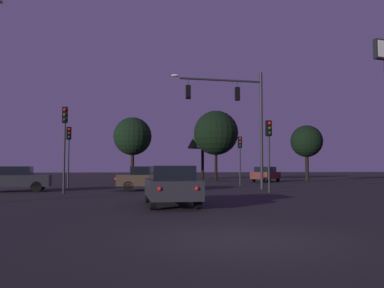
{
  "coord_description": "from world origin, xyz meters",
  "views": [
    {
      "loc": [
        -2.32,
        -7.85,
        1.46
      ],
      "look_at": [
        1.58,
        16.16,
        2.9
      ],
      "focal_mm": 36.97,
      "sensor_mm": 36.0,
      "label": 1
    }
  ],
  "objects_px": {
    "car_nearside_lane": "(171,185)",
    "traffic_light_far_side": "(65,133)",
    "car_far_lane": "(266,174)",
    "tree_center_horizon": "(203,134)",
    "tree_behind_sign": "(307,141)",
    "traffic_light_median": "(69,145)",
    "traffic_light_corner_left": "(240,151)",
    "tree_left_far": "(133,136)",
    "car_crossing_right": "(151,178)",
    "tree_right_cluster": "(216,133)",
    "car_crossing_left": "(14,179)",
    "traffic_signal_mast_arm": "(238,109)",
    "traffic_light_corner_right": "(269,141)"
  },
  "relations": [
    {
      "from": "car_nearside_lane",
      "to": "traffic_light_far_side",
      "type": "bearing_deg",
      "value": 123.5
    },
    {
      "from": "car_nearside_lane",
      "to": "car_far_lane",
      "type": "bearing_deg",
      "value": 62.2
    },
    {
      "from": "car_far_lane",
      "to": "tree_center_horizon",
      "type": "bearing_deg",
      "value": 114.17
    },
    {
      "from": "tree_behind_sign",
      "to": "traffic_light_median",
      "type": "bearing_deg",
      "value": -154.94
    },
    {
      "from": "tree_behind_sign",
      "to": "tree_center_horizon",
      "type": "relative_size",
      "value": 0.81
    },
    {
      "from": "traffic_light_corner_left",
      "to": "tree_left_far",
      "type": "bearing_deg",
      "value": 124.8
    },
    {
      "from": "traffic_light_median",
      "to": "car_crossing_right",
      "type": "distance_m",
      "value": 7.24
    },
    {
      "from": "car_crossing_right",
      "to": "car_far_lane",
      "type": "xyz_separation_m",
      "value": [
        12.24,
        12.95,
        -0.0
      ]
    },
    {
      "from": "tree_right_cluster",
      "to": "car_far_lane",
      "type": "bearing_deg",
      "value": -45.57
    },
    {
      "from": "traffic_light_median",
      "to": "car_crossing_left",
      "type": "bearing_deg",
      "value": -124.09
    },
    {
      "from": "car_far_lane",
      "to": "tree_right_cluster",
      "type": "xyz_separation_m",
      "value": [
        -4.14,
        4.22,
        4.44
      ]
    },
    {
      "from": "traffic_signal_mast_arm",
      "to": "tree_right_cluster",
      "type": "bearing_deg",
      "value": 82.26
    },
    {
      "from": "car_far_lane",
      "to": "car_nearside_lane",
      "type": "bearing_deg",
      "value": -117.8
    },
    {
      "from": "tree_right_cluster",
      "to": "car_nearside_lane",
      "type": "bearing_deg",
      "value": -106.25
    },
    {
      "from": "traffic_light_corner_right",
      "to": "traffic_light_corner_left",
      "type": "bearing_deg",
      "value": 84.59
    },
    {
      "from": "traffic_light_corner_left",
      "to": "tree_behind_sign",
      "type": "xyz_separation_m",
      "value": [
        10.09,
        9.26,
        1.45
      ]
    },
    {
      "from": "traffic_light_corner_left",
      "to": "tree_right_cluster",
      "type": "bearing_deg",
      "value": 86.77
    },
    {
      "from": "traffic_light_corner_right",
      "to": "car_crossing_right",
      "type": "xyz_separation_m",
      "value": [
        -6.6,
        3.28,
        -2.17
      ]
    },
    {
      "from": "car_far_lane",
      "to": "tree_left_far",
      "type": "bearing_deg",
      "value": 160.48
    },
    {
      "from": "traffic_light_corner_left",
      "to": "tree_center_horizon",
      "type": "relative_size",
      "value": 0.53
    },
    {
      "from": "traffic_light_corner_left",
      "to": "traffic_light_median",
      "type": "bearing_deg",
      "value": -173.24
    },
    {
      "from": "traffic_light_corner_right",
      "to": "car_far_lane",
      "type": "xyz_separation_m",
      "value": [
        5.63,
        16.23,
        -2.17
      ]
    },
    {
      "from": "traffic_light_corner_left",
      "to": "traffic_light_corner_right",
      "type": "height_order",
      "value": "traffic_light_corner_right"
    },
    {
      "from": "traffic_signal_mast_arm",
      "to": "traffic_light_corner_left",
      "type": "xyz_separation_m",
      "value": [
        1.63,
        5.21,
        -2.54
      ]
    },
    {
      "from": "car_nearside_lane",
      "to": "traffic_light_corner_left",
      "type": "bearing_deg",
      "value": 64.88
    },
    {
      "from": "car_far_lane",
      "to": "traffic_light_corner_left",
      "type": "bearing_deg",
      "value": -122.96
    },
    {
      "from": "traffic_signal_mast_arm",
      "to": "car_nearside_lane",
      "type": "relative_size",
      "value": 1.75
    },
    {
      "from": "car_crossing_left",
      "to": "car_crossing_right",
      "type": "distance_m",
      "value": 8.18
    },
    {
      "from": "car_nearside_lane",
      "to": "traffic_light_corner_right",
      "type": "bearing_deg",
      "value": 45.77
    },
    {
      "from": "traffic_light_far_side",
      "to": "tree_center_horizon",
      "type": "height_order",
      "value": "tree_center_horizon"
    },
    {
      "from": "traffic_light_median",
      "to": "traffic_signal_mast_arm",
      "type": "bearing_deg",
      "value": -17.87
    },
    {
      "from": "traffic_signal_mast_arm",
      "to": "traffic_light_corner_right",
      "type": "height_order",
      "value": "traffic_signal_mast_arm"
    },
    {
      "from": "traffic_light_median",
      "to": "car_crossing_right",
      "type": "xyz_separation_m",
      "value": [
        5.58,
        -4.02,
        -2.27
      ]
    },
    {
      "from": "traffic_light_corner_left",
      "to": "traffic_light_corner_right",
      "type": "bearing_deg",
      "value": -95.41
    },
    {
      "from": "traffic_light_corner_left",
      "to": "traffic_signal_mast_arm",
      "type": "bearing_deg",
      "value": -107.37
    },
    {
      "from": "car_crossing_right",
      "to": "traffic_light_corner_left",
      "type": "bearing_deg",
      "value": 36.76
    },
    {
      "from": "traffic_light_far_side",
      "to": "car_nearside_lane",
      "type": "xyz_separation_m",
      "value": [
        5.16,
        -7.8,
        -2.62
      ]
    },
    {
      "from": "traffic_signal_mast_arm",
      "to": "car_crossing_left",
      "type": "distance_m",
      "value": 14.7
    },
    {
      "from": "car_far_lane",
      "to": "traffic_signal_mast_arm",
      "type": "bearing_deg",
      "value": -117.01
    },
    {
      "from": "car_nearside_lane",
      "to": "car_far_lane",
      "type": "relative_size",
      "value": 1.07
    },
    {
      "from": "car_crossing_right",
      "to": "tree_behind_sign",
      "type": "height_order",
      "value": "tree_behind_sign"
    },
    {
      "from": "tree_right_cluster",
      "to": "tree_left_far",
      "type": "bearing_deg",
      "value": 177.16
    },
    {
      "from": "traffic_light_corner_left",
      "to": "car_crossing_right",
      "type": "bearing_deg",
      "value": -143.24
    },
    {
      "from": "traffic_light_corner_right",
      "to": "traffic_light_far_side",
      "type": "height_order",
      "value": "traffic_light_far_side"
    },
    {
      "from": "traffic_light_corner_right",
      "to": "car_nearside_lane",
      "type": "xyz_separation_m",
      "value": [
        -6.38,
        -6.56,
        -2.16
      ]
    },
    {
      "from": "traffic_light_median",
      "to": "tree_behind_sign",
      "type": "relative_size",
      "value": 0.72
    },
    {
      "from": "traffic_light_far_side",
      "to": "car_crossing_left",
      "type": "bearing_deg",
      "value": 145.57
    },
    {
      "from": "car_crossing_right",
      "to": "tree_center_horizon",
      "type": "relative_size",
      "value": 0.6
    },
    {
      "from": "traffic_light_corner_right",
      "to": "car_nearside_lane",
      "type": "height_order",
      "value": "traffic_light_corner_right"
    },
    {
      "from": "car_far_lane",
      "to": "tree_left_far",
      "type": "distance_m",
      "value": 14.54
    }
  ]
}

